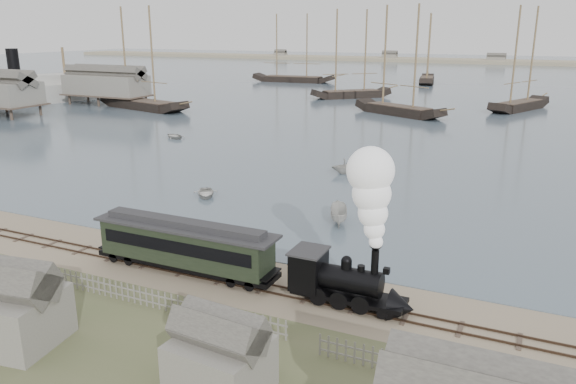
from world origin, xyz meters
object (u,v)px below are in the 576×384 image
at_px(locomotive, 363,241).
at_px(passenger_coach, 185,244).
at_px(steamship, 15,77).
at_px(beached_dinghy, 154,244).

bearing_deg(locomotive, passenger_coach, 180.00).
height_order(passenger_coach, steamship, steamship).
height_order(passenger_coach, beached_dinghy, passenger_coach).
bearing_deg(passenger_coach, steamship, 145.40).
relative_size(passenger_coach, beached_dinghy, 2.97).
distance_m(beached_dinghy, steamship, 95.00).
xyz_separation_m(passenger_coach, steamship, (-82.22, 56.73, 3.84)).
height_order(locomotive, passenger_coach, locomotive).
bearing_deg(beached_dinghy, steamship, 77.85).
bearing_deg(locomotive, beached_dinghy, 171.82).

